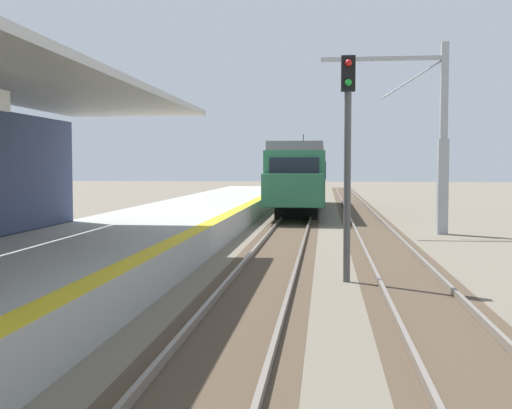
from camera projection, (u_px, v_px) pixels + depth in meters
name	position (u px, v px, depth m)	size (l,w,h in m)	color
station_platform	(104.00, 250.00, 17.24)	(5.00, 80.00, 0.91)	#A8A8A3
track_pair_nearest_platform	(279.00, 248.00, 20.77)	(2.34, 120.00, 0.16)	#4C3D2D
track_pair_middle	(387.00, 250.00, 20.41)	(2.34, 120.00, 0.16)	#4C3D2D
approaching_train	(301.00, 174.00, 38.72)	(2.93, 19.60, 4.76)	#286647
rail_signal_post	(348.00, 144.00, 14.86)	(0.32, 0.34, 5.20)	#4C4C4C
catenary_pylon_far_side	(435.00, 143.00, 25.39)	(5.00, 0.40, 7.50)	#9EA3A8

